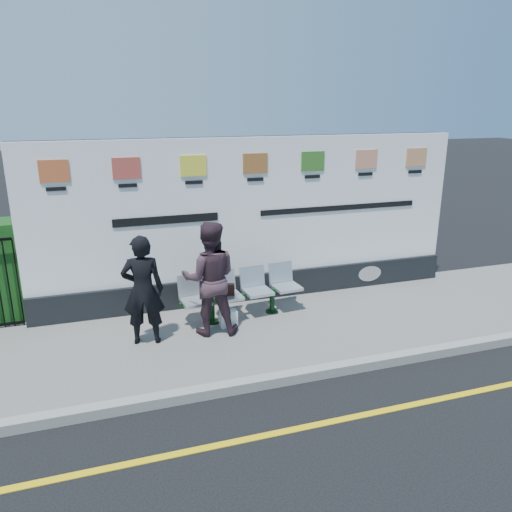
{
  "coord_description": "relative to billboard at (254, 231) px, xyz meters",
  "views": [
    {
      "loc": [
        -2.21,
        -4.63,
        3.7
      ],
      "look_at": [
        0.23,
        2.9,
        1.25
      ],
      "focal_mm": 35.0,
      "sensor_mm": 36.0,
      "label": 1
    }
  ],
  "objects": [
    {
      "name": "bench",
      "position": [
        -0.47,
        -0.82,
        -1.07
      ],
      "size": [
        2.17,
        0.75,
        0.46
      ],
      "primitive_type": null,
      "rotation": [
        0.0,
        0.0,
        0.09
      ],
      "color": "silver",
      "rests_on": "pavement"
    },
    {
      "name": "woman_left",
      "position": [
        -2.16,
        -1.25,
        -0.44
      ],
      "size": [
        0.69,
        0.51,
        1.72
      ],
      "primitive_type": "imported",
      "rotation": [
        0.0,
        0.0,
        2.97
      ],
      "color": "black",
      "rests_on": "pavement"
    },
    {
      "name": "carrier_bag_white",
      "position": [
        -0.8,
        -1.11,
        -1.16
      ],
      "size": [
        0.28,
        0.17,
        0.28
      ],
      "primitive_type": "cube",
      "color": "white",
      "rests_on": "pavement"
    },
    {
      "name": "handbag_brown",
      "position": [
        -0.75,
        -0.85,
        -0.75
      ],
      "size": [
        0.26,
        0.16,
        0.19
      ],
      "primitive_type": "cube",
      "rotation": [
        0.0,
        0.0,
        -0.23
      ],
      "color": "black",
      "rests_on": "bench"
    },
    {
      "name": "ground",
      "position": [
        -0.5,
        -3.85,
        -1.42
      ],
      "size": [
        80.0,
        80.0,
        0.0
      ],
      "primitive_type": "plane",
      "color": "black"
    },
    {
      "name": "kerb",
      "position": [
        -0.5,
        -2.85,
        -1.35
      ],
      "size": [
        14.0,
        0.18,
        0.14
      ],
      "primitive_type": "cube",
      "color": "gray",
      "rests_on": "ground"
    },
    {
      "name": "woman_right",
      "position": [
        -1.12,
        -1.22,
        -0.38
      ],
      "size": [
        1.02,
        0.87,
        1.84
      ],
      "primitive_type": "imported",
      "rotation": [
        0.0,
        0.0,
        2.93
      ],
      "color": "#3C2730",
      "rests_on": "pavement"
    },
    {
      "name": "billboard",
      "position": [
        0.0,
        0.0,
        0.0
      ],
      "size": [
        8.0,
        0.3,
        3.0
      ],
      "color": "black",
      "rests_on": "pavement"
    },
    {
      "name": "yellow_line",
      "position": [
        -0.5,
        -3.85,
        -1.42
      ],
      "size": [
        14.0,
        0.1,
        0.01
      ],
      "primitive_type": "cube",
      "color": "yellow",
      "rests_on": "ground"
    },
    {
      "name": "pavement",
      "position": [
        -0.5,
        -1.35,
        -1.36
      ],
      "size": [
        14.0,
        3.0,
        0.12
      ],
      "primitive_type": "cube",
      "color": "slate",
      "rests_on": "ground"
    }
  ]
}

